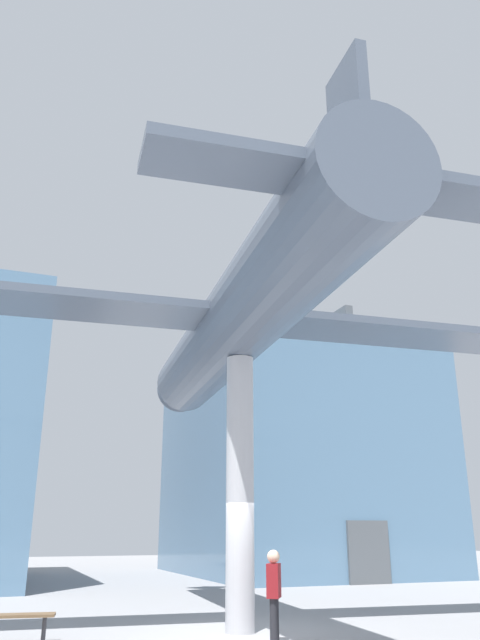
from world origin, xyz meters
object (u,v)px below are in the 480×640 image
(visitor_person, at_px, (274,589))
(suspended_airplane, at_px, (238,322))
(plaza_bench, at_px, (5,618))
(support_pylon_central, at_px, (240,486))

(visitor_person, bearing_deg, suspended_airplane, 36.70)
(visitor_person, height_order, plaza_bench, visitor_person)
(suspended_airplane, distance_m, visitor_person, 5.92)
(support_pylon_central, xyz_separation_m, visitor_person, (0.13, -1.42, -1.93))
(support_pylon_central, height_order, visitor_person, support_pylon_central)
(support_pylon_central, relative_size, suspended_airplane, 0.30)
(visitor_person, bearing_deg, support_pylon_central, 37.81)
(suspended_airplane, relative_size, plaza_bench, 10.64)
(suspended_airplane, distance_m, plaza_bench, 7.63)
(visitor_person, distance_m, plaza_bench, 4.92)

